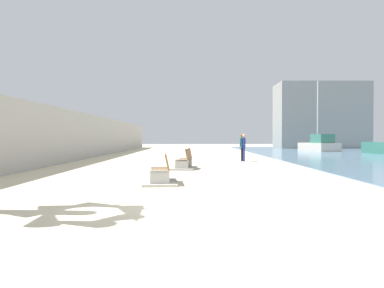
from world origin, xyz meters
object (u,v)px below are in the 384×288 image
(bench_far, at_px, (183,164))
(person_standing, at_px, (241,145))
(bench_near, at_px, (160,176))
(boat_far_right, at_px, (318,145))
(person_walking, at_px, (243,145))

(bench_far, distance_m, person_standing, 7.07)
(bench_near, height_order, bench_far, same)
(bench_near, relative_size, boat_far_right, 0.29)
(bench_far, xyz_separation_m, person_walking, (3.63, 5.91, 0.78))
(person_walking, relative_size, person_standing, 0.99)
(bench_near, relative_size, bench_far, 0.98)
(bench_near, bearing_deg, person_walking, 70.04)
(person_standing, xyz_separation_m, boat_far_right, (10.53, 17.44, -0.30))
(bench_far, distance_m, boat_far_right, 27.40)
(person_walking, bearing_deg, person_standing, 119.81)
(bench_near, height_order, boat_far_right, boat_far_right)
(bench_far, bearing_deg, person_standing, 59.75)
(bench_far, distance_m, person_walking, 6.98)
(bench_near, distance_m, boat_far_right, 32.90)
(person_standing, distance_m, boat_far_right, 20.38)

